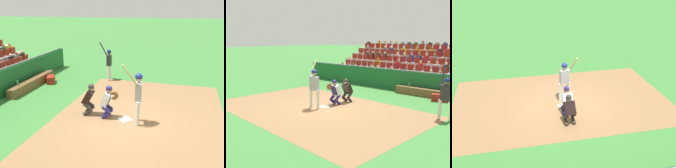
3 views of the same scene
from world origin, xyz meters
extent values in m
plane|color=#3B7C36|center=(0.00, 0.00, 0.00)|extent=(160.00, 160.00, 0.00)
cube|color=olive|center=(0.00, 0.50, 0.00)|extent=(10.17, 6.64, 0.01)
cube|color=white|center=(0.00, 0.00, 0.02)|extent=(0.62, 0.62, 0.02)
cylinder|color=silver|center=(-0.06, 0.47, 0.45)|extent=(0.15, 0.15, 0.89)
cylinder|color=silver|center=(0.36, 0.53, 0.45)|extent=(0.15, 0.15, 0.89)
cube|color=#9B99A7|center=(0.15, 0.50, 1.21)|extent=(0.44, 0.27, 0.63)
sphere|color=tan|center=(0.15, 0.50, 1.68)|extent=(0.23, 0.23, 0.23)
sphere|color=navy|center=(0.15, 0.50, 1.74)|extent=(0.26, 0.26, 0.26)
cylinder|color=#9B99A7|center=(0.20, 0.48, 1.51)|extent=(0.45, 0.10, 0.14)
cylinder|color=#9B99A7|center=(0.37, 0.50, 1.51)|extent=(0.17, 0.13, 0.13)
cylinder|color=tan|center=(0.49, 0.24, 1.88)|extent=(0.22, 0.55, 0.73)
sphere|color=black|center=(0.42, 0.48, 1.53)|extent=(0.06, 0.06, 0.06)
cylinder|color=navy|center=(-0.21, -0.69, 0.15)|extent=(0.14, 0.38, 0.34)
cylinder|color=navy|center=(-0.21, -0.69, 0.37)|extent=(0.14, 0.38, 0.33)
cylinder|color=navy|center=(0.11, -0.69, 0.15)|extent=(0.14, 0.38, 0.34)
cylinder|color=navy|center=(0.11, -0.69, 0.37)|extent=(0.14, 0.38, 0.33)
cube|color=silver|center=(-0.05, -0.73, 0.73)|extent=(0.42, 0.44, 0.60)
cube|color=navy|center=(-0.05, -0.61, 0.73)|extent=(0.38, 0.23, 0.44)
sphere|color=#B1714C|center=(-0.05, -0.62, 1.09)|extent=(0.22, 0.22, 0.22)
cube|color=black|center=(-0.05, -0.62, 1.09)|extent=(0.20, 0.12, 0.20)
sphere|color=navy|center=(-0.05, -0.62, 1.15)|extent=(0.24, 0.24, 0.24)
cylinder|color=brown|center=(0.07, -0.39, 0.95)|extent=(0.07, 0.30, 0.30)
cylinder|color=silver|center=(0.10, -0.56, 0.88)|extent=(0.16, 0.40, 0.22)
cylinder|color=#2C2725|center=(-0.32, -1.48, 0.15)|extent=(0.17, 0.39, 0.34)
cylinder|color=#2C2725|center=(-0.32, -1.48, 0.37)|extent=(0.17, 0.39, 0.33)
cylinder|color=#2C2725|center=(0.00, -1.45, 0.15)|extent=(0.17, 0.39, 0.34)
cylinder|color=#2C2725|center=(0.00, -1.45, 0.37)|extent=(0.17, 0.39, 0.33)
cube|color=black|center=(-0.16, -1.48, 0.72)|extent=(0.46, 0.51, 0.60)
cube|color=#2C2725|center=(-0.17, -1.37, 0.72)|extent=(0.40, 0.30, 0.43)
sphere|color=#A37656|center=(-0.17, -1.35, 1.07)|extent=(0.22, 0.22, 0.22)
cube|color=black|center=(-0.17, -1.35, 1.07)|extent=(0.21, 0.15, 0.19)
sphere|color=#2C2725|center=(-0.17, -1.35, 1.13)|extent=(0.24, 0.24, 0.24)
camera|label=1|loc=(8.38, 1.64, 4.08)|focal=40.18mm
camera|label=2|loc=(-8.74, 8.43, 3.29)|focal=41.88mm
camera|label=3|loc=(-2.71, -10.35, 6.12)|focal=43.48mm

